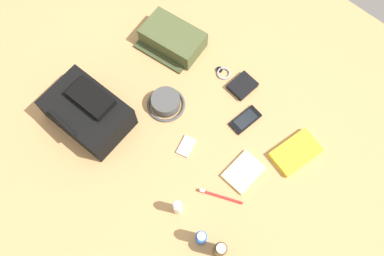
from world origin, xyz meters
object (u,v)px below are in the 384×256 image
at_px(toiletry_pouch, 172,39).
at_px(bucket_hat, 166,103).
at_px(wristwatch, 223,73).
at_px(wallet, 242,86).
at_px(backpack, 88,112).
at_px(deodorant_spray, 201,238).
at_px(cologne_bottle, 220,250).
at_px(media_player, 186,146).
at_px(toothbrush, 218,196).
at_px(notepad, 244,172).
at_px(cell_phone, 245,120).
at_px(paperback_novel, 296,153).
at_px(toothpaste_tube, 178,208).

distance_m(toiletry_pouch, bucket_hat, 0.31).
xyz_separation_m(wristwatch, wallet, (-0.11, -0.01, 0.01)).
bearing_deg(backpack, deodorant_spray, 175.42).
bearing_deg(cologne_bottle, media_player, -30.64).
relative_size(backpack, wristwatch, 4.81).
xyz_separation_m(cologne_bottle, toothbrush, (0.14, -0.15, -0.06)).
height_order(wallet, notepad, wallet).
bearing_deg(wallet, cell_phone, 138.94).
bearing_deg(toothbrush, cell_phone, -68.29).
distance_m(bucket_hat, media_player, 0.21).
xyz_separation_m(bucket_hat, cologne_bottle, (-0.56, 0.30, 0.04)).
relative_size(paperback_novel, cell_phone, 1.51).
height_order(bucket_hat, toothbrush, bucket_hat).
relative_size(cologne_bottle, paperback_novel, 0.62).
relative_size(toothpaste_tube, paperback_novel, 0.54).
height_order(toothpaste_tube, cell_phone, toothpaste_tube).
distance_m(backpack, notepad, 0.67).
xyz_separation_m(deodorant_spray, toothbrush, (0.06, -0.17, -0.05)).
bearing_deg(cologne_bottle, toothpaste_tube, -2.10).
relative_size(toothpaste_tube, wallet, 1.04).
bearing_deg(notepad, backpack, 23.43).
xyz_separation_m(toiletry_pouch, wristwatch, (-0.27, -0.04, -0.04)).
relative_size(toothpaste_tube, toothbrush, 0.70).
height_order(wristwatch, wallet, wallet).
distance_m(deodorant_spray, wristwatch, 0.72).
xyz_separation_m(bucket_hat, deodorant_spray, (-0.48, 0.31, 0.03)).
bearing_deg(toothpaste_tube, cell_phone, -83.70).
distance_m(deodorant_spray, toothbrush, 0.19).
relative_size(toothpaste_tube, cell_phone, 0.81).
bearing_deg(bucket_hat, cologne_bottle, 152.08).
bearing_deg(notepad, bucket_hat, 0.60).
bearing_deg(paperback_novel, deodorant_spray, 83.97).
xyz_separation_m(cologne_bottle, media_player, (0.37, -0.22, -0.06)).
distance_m(toiletry_pouch, toothpaste_tube, 0.75).
distance_m(paperback_novel, wristwatch, 0.47).
relative_size(paperback_novel, wallet, 1.94).
relative_size(backpack, deodorant_spray, 2.89).
distance_m(deodorant_spray, wallet, 0.67).
height_order(toothpaste_tube, media_player, toothpaste_tube).
bearing_deg(deodorant_spray, notepad, -80.89).
bearing_deg(toothpaste_tube, media_player, -53.89).
height_order(backpack, media_player, backpack).
relative_size(toothbrush, wallet, 1.50).
height_order(toiletry_pouch, deodorant_spray, deodorant_spray).
bearing_deg(wristwatch, cell_phone, 153.71).
xyz_separation_m(toiletry_pouch, deodorant_spray, (-0.67, 0.55, 0.01)).
height_order(media_player, wallet, wallet).
bearing_deg(paperback_novel, toothbrush, 71.44).
xyz_separation_m(paperback_novel, cell_phone, (0.24, 0.03, -0.01)).
xyz_separation_m(cologne_bottle, toothpaste_tube, (0.22, -0.01, -0.01)).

